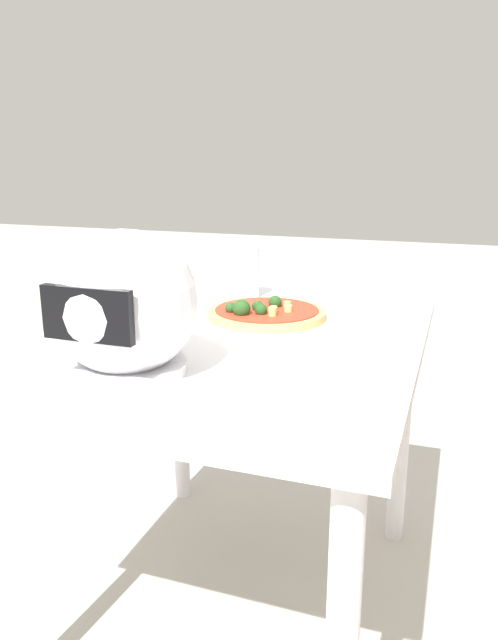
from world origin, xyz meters
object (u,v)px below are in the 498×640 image
object	(u,v)px
pizza	(266,313)
motorcycle_helmet	(124,306)
dining_table	(230,375)
drinking_glass	(246,273)

from	to	relation	value
pizza	motorcycle_helmet	bearing A→B (deg)	71.94
motorcycle_helmet	dining_table	bearing A→B (deg)	-107.24
dining_table	motorcycle_helmet	xyz separation A→B (m)	(0.09, 0.28, 0.22)
motorcycle_helmet	drinking_glass	xyz separation A→B (m)	(0.00, -0.64, -0.05)
pizza	drinking_glass	size ratio (longest dim) A/B	2.01
drinking_glass	dining_table	bearing A→B (deg)	104.10
dining_table	motorcycle_helmet	size ratio (longest dim) A/B	3.87
pizza	drinking_glass	distance (m)	0.28
dining_table	drinking_glass	bearing A→B (deg)	-75.90
dining_table	pizza	world-z (taller)	pizza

